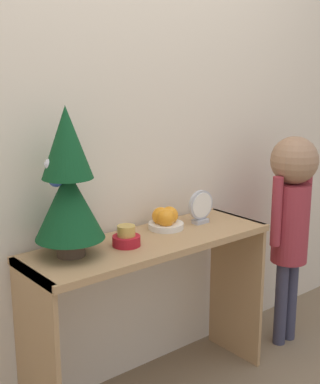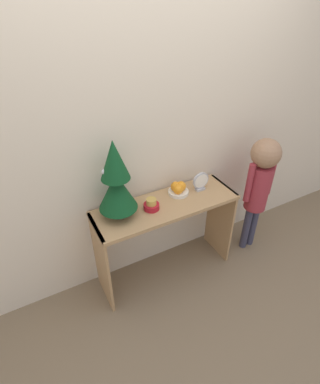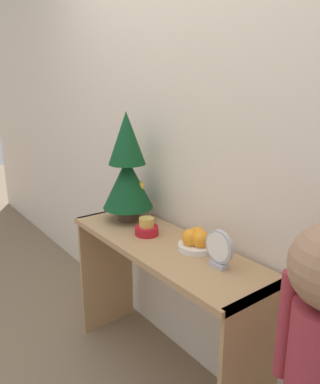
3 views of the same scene
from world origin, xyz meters
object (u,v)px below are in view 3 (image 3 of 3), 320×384
object	(u,v)px
mini_tree	(127,169)
desk_clock	(219,249)
fruit_bowl	(196,240)
singing_bowl	(147,228)

from	to	relation	value
mini_tree	desk_clock	distance (m)	0.72
mini_tree	fruit_bowl	world-z (taller)	mini_tree
mini_tree	fruit_bowl	xyz separation A→B (m)	(0.51, 0.03, -0.24)
mini_tree	fruit_bowl	size ratio (longest dim) A/B	3.63
mini_tree	fruit_bowl	bearing A→B (deg)	3.62
desk_clock	fruit_bowl	bearing A→B (deg)	167.03
mini_tree	desk_clock	world-z (taller)	mini_tree
fruit_bowl	desk_clock	size ratio (longest dim) A/B	1.01
fruit_bowl	singing_bowl	distance (m)	0.29
singing_bowl	desk_clock	xyz separation A→B (m)	(0.46, 0.04, 0.04)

